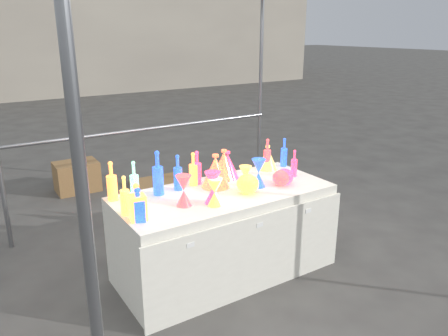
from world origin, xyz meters
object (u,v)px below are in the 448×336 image
hourglass_0 (184,191)px  lampshade_0 (216,171)px  cardboard_box_closed (77,177)px  globe_0 (248,185)px  display_table (225,233)px  decanter_0 (137,202)px  bottle_0 (112,181)px

hourglass_0 → lampshade_0: lampshade_0 is taller
cardboard_box_closed → globe_0: 3.01m
display_table → decanter_0: size_ratio=6.78×
cardboard_box_closed → hourglass_0: (0.11, -2.81, 0.68)m
globe_0 → bottle_0: bearing=154.8°
display_table → decanter_0: decanter_0 is taller
bottle_0 → globe_0: 1.07m
display_table → bottle_0: size_ratio=5.83×
lampshade_0 → decanter_0: bearing=176.8°
display_table → cardboard_box_closed: size_ratio=3.45×
display_table → hourglass_0: size_ratio=7.69×
cardboard_box_closed → hourglass_0: size_ratio=2.23×
display_table → cardboard_box_closed: 2.78m
bottle_0 → display_table: bearing=-20.7°
globe_0 → lampshade_0: bearing=116.5°
lampshade_0 → globe_0: bearing=-85.5°
decanter_0 → hourglass_0: size_ratio=1.13×
hourglass_0 → globe_0: hourglass_0 is taller
display_table → cardboard_box_closed: bearing=101.0°
display_table → hourglass_0: hourglass_0 is taller
bottle_0 → lampshade_0: 0.85m
hourglass_0 → globe_0: (0.55, -0.05, -0.05)m
cardboard_box_closed → bottle_0: bearing=-96.4°
bottle_0 → decanter_0: bearing=-87.1°
globe_0 → decanter_0: bearing=-180.0°
bottle_0 → hourglass_0: bearing=-44.0°
bottle_0 → globe_0: bottle_0 is taller
bottle_0 → cardboard_box_closed: bearing=82.8°
display_table → bottle_0: (-0.83, 0.32, 0.53)m
cardboard_box_closed → bottle_0: 2.53m
display_table → globe_0: (0.13, -0.14, 0.45)m
hourglass_0 → lampshade_0: bearing=27.8°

